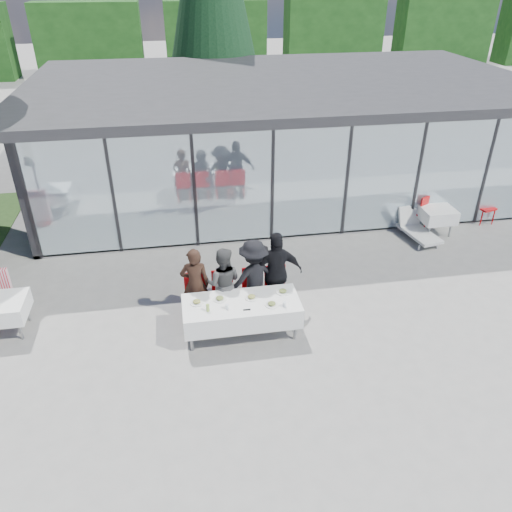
{
  "coord_description": "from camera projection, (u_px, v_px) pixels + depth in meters",
  "views": [
    {
      "loc": [
        -1.33,
        -7.42,
        6.35
      ],
      "look_at": [
        0.13,
        1.2,
        1.22
      ],
      "focal_mm": 35.0,
      "sensor_mm": 36.0,
      "label": 1
    }
  ],
  "objects": [
    {
      "name": "plate_b",
      "position": [
        220.0,
        299.0,
        9.62
      ],
      "size": [
        0.26,
        0.26,
        0.07
      ],
      "color": "silver",
      "rests_on": "dining_table"
    },
    {
      "name": "diner_b",
      "position": [
        223.0,
        283.0,
        10.09
      ],
      "size": [
        0.92,
        0.92,
        1.56
      ],
      "primitive_type": "imported",
      "rotation": [
        0.0,
        0.0,
        2.91
      ],
      "color": "#4C4C4C",
      "rests_on": "ground"
    },
    {
      "name": "plate_d",
      "position": [
        283.0,
        291.0,
        9.83
      ],
      "size": [
        0.26,
        0.26,
        0.07
      ],
      "color": "silver",
      "rests_on": "dining_table"
    },
    {
      "name": "pavilion",
      "position": [
        277.0,
        117.0,
        15.86
      ],
      "size": [
        14.8,
        8.8,
        3.44
      ],
      "color": "gray",
      "rests_on": "ground"
    },
    {
      "name": "spare_chair_b",
      "position": [
        421.0,
        210.0,
        13.66
      ],
      "size": [
        0.6,
        0.6,
        0.97
      ],
      "color": "red",
      "rests_on": "ground"
    },
    {
      "name": "diner_chair_d",
      "position": [
        276.0,
        286.0,
        10.43
      ],
      "size": [
        0.44,
        0.44,
        0.97
      ],
      "color": "red",
      "rests_on": "ground"
    },
    {
      "name": "treeline",
      "position": [
        154.0,
        39.0,
        32.13
      ],
      "size": [
        62.5,
        2.0,
        4.4
      ],
      "color": "#133912",
      "rests_on": "ground"
    },
    {
      "name": "diner_d",
      "position": [
        277.0,
        273.0,
        10.19
      ],
      "size": [
        1.06,
        1.06,
        1.81
      ],
      "primitive_type": "imported",
      "rotation": [
        0.0,
        0.0,
        3.14
      ],
      "color": "black",
      "rests_on": "ground"
    },
    {
      "name": "diner_chair_c",
      "position": [
        253.0,
        288.0,
        10.36
      ],
      "size": [
        0.44,
        0.44,
        0.97
      ],
      "color": "red",
      "rests_on": "ground"
    },
    {
      "name": "lounger",
      "position": [
        416.0,
        228.0,
        13.32
      ],
      "size": [
        0.82,
        1.41,
        0.72
      ],
      "color": "silver",
      "rests_on": "ground"
    },
    {
      "name": "folded_eyeglasses",
      "position": [
        247.0,
        310.0,
        9.34
      ],
      "size": [
        0.14,
        0.03,
        0.01
      ],
      "primitive_type": "cube",
      "color": "black",
      "rests_on": "dining_table"
    },
    {
      "name": "spare_chair_a",
      "position": [
        484.0,
        204.0,
        14.0
      ],
      "size": [
        0.54,
        0.54,
        0.97
      ],
      "color": "red",
      "rests_on": "ground"
    },
    {
      "name": "dining_table",
      "position": [
        241.0,
        311.0,
        9.67
      ],
      "size": [
        2.26,
        0.96,
        0.75
      ],
      "color": "white",
      "rests_on": "ground"
    },
    {
      "name": "diner_c",
      "position": [
        254.0,
        278.0,
        10.15
      ],
      "size": [
        1.32,
        1.32,
        1.68
      ],
      "primitive_type": "imported",
      "rotation": [
        0.0,
        0.0,
        3.4
      ],
      "color": "black",
      "rests_on": "ground"
    },
    {
      "name": "plate_extra",
      "position": [
        272.0,
        304.0,
        9.46
      ],
      "size": [
        0.26,
        0.26,
        0.07
      ],
      "color": "silver",
      "rests_on": "dining_table"
    },
    {
      "name": "diner_chair_b",
      "position": [
        223.0,
        291.0,
        10.27
      ],
      "size": [
        0.44,
        0.44,
        0.97
      ],
      "color": "red",
      "rests_on": "ground"
    },
    {
      "name": "diner_a",
      "position": [
        195.0,
        284.0,
        10.0
      ],
      "size": [
        0.63,
        0.63,
        1.62
      ],
      "primitive_type": "imported",
      "rotation": [
        0.0,
        0.0,
        3.06
      ],
      "color": "#301D15",
      "rests_on": "ground"
    },
    {
      "name": "ground",
      "position": [
        260.0,
        341.0,
        9.72
      ],
      "size": [
        90.0,
        90.0,
        0.0
      ],
      "primitive_type": "plane",
      "color": "gray",
      "rests_on": "ground"
    },
    {
      "name": "spare_table_right",
      "position": [
        437.0,
        214.0,
        13.38
      ],
      "size": [
        0.86,
        0.86,
        0.74
      ],
      "color": "white",
      "rests_on": "ground"
    },
    {
      "name": "juice_bottle",
      "position": [
        208.0,
        308.0,
        9.28
      ],
      "size": [
        0.06,
        0.06,
        0.14
      ],
      "primitive_type": "cylinder",
      "color": "#8EB149",
      "rests_on": "dining_table"
    },
    {
      "name": "drinking_glasses",
      "position": [
        256.0,
        306.0,
        9.38
      ],
      "size": [
        1.16,
        0.18,
        0.1
      ],
      "color": "silver",
      "rests_on": "dining_table"
    },
    {
      "name": "plate_c",
      "position": [
        252.0,
        297.0,
        9.66
      ],
      "size": [
        0.26,
        0.26,
        0.07
      ],
      "color": "silver",
      "rests_on": "dining_table"
    },
    {
      "name": "spare_table_left",
      "position": [
        4.0,
        309.0,
        9.71
      ],
      "size": [
        0.86,
        0.86,
        0.74
      ],
      "color": "white",
      "rests_on": "ground"
    },
    {
      "name": "plate_a",
      "position": [
        197.0,
        302.0,
        9.52
      ],
      "size": [
        0.26,
        0.26,
        0.07
      ],
      "color": "silver",
      "rests_on": "dining_table"
    },
    {
      "name": "diner_chair_a",
      "position": [
        196.0,
        293.0,
        10.19
      ],
      "size": [
        0.44,
        0.44,
        0.97
      ],
      "color": "red",
      "rests_on": "ground"
    }
  ]
}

